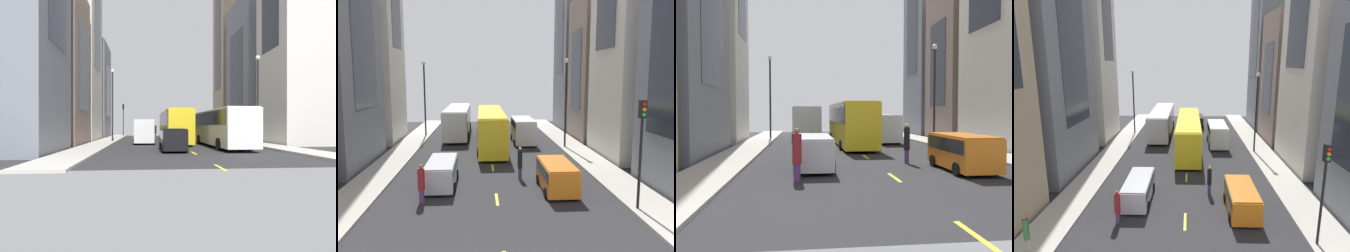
% 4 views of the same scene
% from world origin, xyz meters
% --- Properties ---
extents(ground_plane, '(42.72, 42.72, 0.00)m').
position_xyz_m(ground_plane, '(0.00, 0.00, 0.00)').
color(ground_plane, '#28282B').
extents(sidewalk_west, '(2.61, 44.00, 0.15)m').
position_xyz_m(sidewalk_west, '(-8.06, 0.00, 0.07)').
color(sidewalk_west, '#B2ADA3').
rests_on(sidewalk_west, ground).
extents(sidewalk_east, '(2.61, 44.00, 0.15)m').
position_xyz_m(sidewalk_east, '(8.06, 0.00, 0.07)').
color(sidewalk_east, '#B2ADA3').
rests_on(sidewalk_east, ground).
extents(lane_stripe_1, '(0.16, 2.00, 0.01)m').
position_xyz_m(lane_stripe_1, '(0.00, -14.00, 0.01)').
color(lane_stripe_1, yellow).
rests_on(lane_stripe_1, ground).
extents(lane_stripe_2, '(0.16, 2.00, 0.01)m').
position_xyz_m(lane_stripe_2, '(0.00, -7.00, 0.01)').
color(lane_stripe_2, yellow).
rests_on(lane_stripe_2, ground).
extents(lane_stripe_3, '(0.16, 2.00, 0.01)m').
position_xyz_m(lane_stripe_3, '(0.00, 0.00, 0.01)').
color(lane_stripe_3, yellow).
rests_on(lane_stripe_3, ground).
extents(lane_stripe_4, '(0.16, 2.00, 0.01)m').
position_xyz_m(lane_stripe_4, '(0.00, 7.00, 0.01)').
color(lane_stripe_4, yellow).
rests_on(lane_stripe_4, ground).
extents(lane_stripe_5, '(0.16, 2.00, 0.01)m').
position_xyz_m(lane_stripe_5, '(0.00, 14.00, 0.01)').
color(lane_stripe_5, yellow).
rests_on(lane_stripe_5, ground).
extents(lane_stripe_6, '(0.16, 2.00, 0.01)m').
position_xyz_m(lane_stripe_6, '(0.00, 21.00, 0.01)').
color(lane_stripe_6, yellow).
rests_on(lane_stripe_6, ground).
extents(building_east_2, '(7.27, 7.06, 15.34)m').
position_xyz_m(building_east_2, '(13.16, 5.21, 7.67)').
color(building_east_2, '#7A665B').
rests_on(building_east_2, ground).
extents(building_east_3, '(7.96, 7.22, 33.31)m').
position_xyz_m(building_east_3, '(13.50, 13.56, 16.66)').
color(building_east_3, slate).
rests_on(building_east_3, ground).
extents(city_bus_white, '(2.80, 12.71, 3.35)m').
position_xyz_m(city_bus_white, '(-3.55, 8.31, 2.01)').
color(city_bus_white, silver).
rests_on(city_bus_white, ground).
extents(streetcar_yellow, '(2.70, 14.40, 3.59)m').
position_xyz_m(streetcar_yellow, '(0.12, 1.44, 2.13)').
color(streetcar_yellow, yellow).
rests_on(streetcar_yellow, ground).
extents(delivery_van_white, '(2.25, 5.72, 2.58)m').
position_xyz_m(delivery_van_white, '(3.52, 3.02, 1.51)').
color(delivery_van_white, white).
rests_on(delivery_van_white, ground).
extents(car_orange_0, '(1.99, 4.40, 1.73)m').
position_xyz_m(car_orange_0, '(3.69, -12.63, 1.02)').
color(car_orange_0, orange).
rests_on(car_orange_0, ground).
extents(car_silver_1, '(1.90, 4.76, 1.64)m').
position_xyz_m(car_silver_1, '(-3.37, -11.20, 0.97)').
color(car_silver_1, '#B7BABF').
rests_on(car_silver_1, ground).
extents(car_black_2, '(1.92, 4.13, 1.73)m').
position_xyz_m(car_black_2, '(1.34, 12.42, 1.02)').
color(car_black_2, black).
rests_on(car_black_2, ground).
extents(pedestrian_crossing_near, '(0.38, 0.38, 2.16)m').
position_xyz_m(pedestrian_crossing_near, '(-4.13, -14.25, 1.13)').
color(pedestrian_crossing_near, '#593372').
rests_on(pedestrian_crossing_near, ground).
extents(pedestrian_waiting_curb, '(0.32, 0.32, 2.19)m').
position_xyz_m(pedestrian_waiting_curb, '(1.74, -10.08, 1.16)').
color(pedestrian_waiting_curb, '#593372').
rests_on(pedestrian_waiting_curb, ground).
extents(traffic_light_near_corner, '(0.32, 0.44, 5.57)m').
position_xyz_m(traffic_light_near_corner, '(7.16, -16.27, 4.04)').
color(traffic_light_near_corner, black).
rests_on(traffic_light_near_corner, ground).
extents(streetlamp_near, '(0.44, 0.44, 8.49)m').
position_xyz_m(streetlamp_near, '(-7.26, 7.89, 5.23)').
color(streetlamp_near, black).
rests_on(streetlamp_near, ground).
extents(streetlamp_far, '(0.44, 0.44, 8.45)m').
position_xyz_m(streetlamp_far, '(7.26, 0.09, 5.21)').
color(streetlamp_far, black).
rests_on(streetlamp_far, ground).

